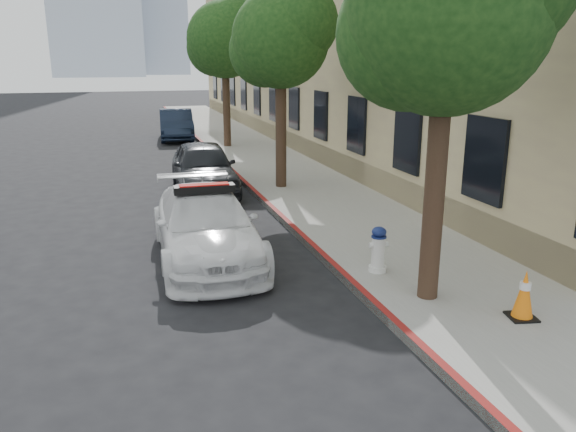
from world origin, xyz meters
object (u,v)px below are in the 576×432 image
Objects in this scene: police_car at (206,225)px; parked_car_mid at (204,167)px; parked_car_far at (176,124)px; traffic_cone at (524,295)px; fire_hydrant at (378,250)px.

police_car is 1.09× the size of parked_car_mid.
traffic_cone is (2.58, -20.71, -0.19)m from parked_car_far.
fire_hydrant is at bearing 117.36° from traffic_cone.
parked_car_far is at bearing 90.36° from parked_car_mid.
fire_hydrant is 2.49m from traffic_cone.
police_car is at bearing 149.82° from fire_hydrant.
parked_car_mid is 5.23× the size of fire_hydrant.
parked_car_mid is (0.79, 5.54, 0.06)m from police_car.
parked_car_mid reaches higher than parked_car_far.
police_car is 5.57m from traffic_cone.
parked_car_mid is at bearing 109.45° from fire_hydrant.
parked_car_far is at bearing 87.39° from police_car.
traffic_cone is at bearing -78.85° from parked_car_far.
parked_car_mid is 7.65m from fire_hydrant.
traffic_cone is at bearing -56.99° from fire_hydrant.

